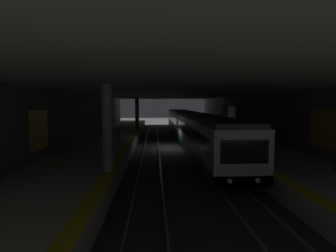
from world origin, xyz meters
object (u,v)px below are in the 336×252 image
object	(u,v)px
person_standing_far	(248,137)
pillar_far	(137,113)
person_walking_mid	(118,133)
suitcase_rolling	(94,136)
pillar_near	(107,128)
metro_train	(189,126)
bench_right_near	(63,146)
person_boarding	(231,125)
person_waiting_near	(229,124)
bench_left_mid	(254,133)
bench_right_mid	(104,127)

from	to	relation	value
person_standing_far	pillar_far	bearing A→B (deg)	29.74
person_walking_mid	suitcase_rolling	xyz separation A→B (m)	(1.73, 2.68, -0.50)
pillar_near	metro_train	xyz separation A→B (m)	(16.25, -6.55, -1.30)
metro_train	suitcase_rolling	bearing A→B (deg)	111.52
metro_train	bench_right_near	distance (m)	15.25
person_standing_far	person_boarding	world-z (taller)	person_boarding
pillar_near	pillar_far	bearing A→B (deg)	0.00
pillar_far	person_waiting_near	size ratio (longest dim) A/B	2.68
bench_left_mid	person_waiting_near	bearing A→B (deg)	3.47
bench_left_mid	bench_right_near	world-z (taller)	same
bench_left_mid	person_boarding	bearing A→B (deg)	12.29
bench_right_mid	person_waiting_near	world-z (taller)	person_waiting_near
person_walking_mid	person_boarding	bearing A→B (deg)	-61.22
person_waiting_near	person_boarding	xyz separation A→B (m)	(-2.72, 0.56, 0.00)
bench_right_mid	person_walking_mid	world-z (taller)	person_walking_mid
bench_right_mid	suitcase_rolling	distance (m)	8.98
pillar_near	bench_right_near	size ratio (longest dim) A/B	2.68
bench_right_mid	suitcase_rolling	bearing A→B (deg)	-176.05
pillar_near	pillar_far	world-z (taller)	same
bench_left_mid	bench_right_mid	world-z (taller)	same
bench_left_mid	person_walking_mid	bearing A→B (deg)	99.90
metro_train	bench_right_near	size ratio (longest dim) A/B	21.70
metro_train	person_boarding	distance (m)	5.48
pillar_near	person_walking_mid	bearing A→B (deg)	4.81
pillar_far	bench_right_near	bearing A→B (deg)	167.20
person_boarding	suitcase_rolling	distance (m)	16.33
pillar_near	person_standing_far	world-z (taller)	pillar_near
metro_train	person_walking_mid	bearing A→B (deg)	127.58
bench_right_near	person_walking_mid	distance (m)	6.08
bench_right_near	person_walking_mid	xyz separation A→B (m)	(5.10, -3.30, 0.33)
metro_train	person_walking_mid	size ratio (longest dim) A/B	23.32
bench_left_mid	metro_train	bearing A→B (deg)	62.36
pillar_far	bench_right_mid	xyz separation A→B (m)	(-2.62, 4.18, -1.75)
person_boarding	suitcase_rolling	bearing A→B (deg)	108.87
pillar_near	person_walking_mid	world-z (taller)	pillar_near
pillar_far	bench_left_mid	world-z (taller)	pillar_far
pillar_far	bench_right_near	size ratio (longest dim) A/B	2.68
person_waiting_near	person_boarding	bearing A→B (deg)	168.38
person_waiting_near	person_standing_far	world-z (taller)	person_waiting_near
bench_left_mid	bench_right_mid	size ratio (longest dim) A/B	1.00
person_standing_far	suitcase_rolling	size ratio (longest dim) A/B	1.66
pillar_far	bench_right_mid	size ratio (longest dim) A/B	2.68
bench_right_mid	bench_right_near	bearing A→B (deg)	180.00
person_walking_mid	person_waiting_near	bearing A→B (deg)	-53.86
pillar_near	person_standing_far	bearing A→B (deg)	-56.96
metro_train	person_waiting_near	distance (m)	7.13
metro_train	person_boarding	xyz separation A→B (m)	(1.29, -5.33, -0.05)
pillar_far	bench_right_near	distance (m)	18.96
pillar_far	bench_left_mid	bearing A→B (deg)	-130.25
person_waiting_near	person_boarding	world-z (taller)	person_boarding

